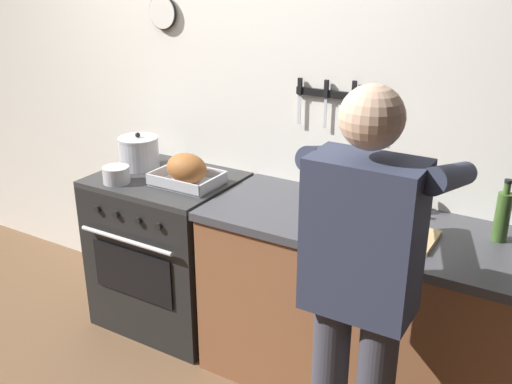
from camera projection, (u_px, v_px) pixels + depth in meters
name	position (u px, v px, depth m)	size (l,w,h in m)	color
wall_back	(233.00, 97.00, 3.23)	(6.00, 0.13, 2.60)	white
counter_block	(411.00, 323.00, 2.69)	(2.03, 0.65, 0.90)	brown
stove	(169.00, 250.00, 3.37)	(0.76, 0.67, 0.90)	black
person_cook	(361.00, 283.00, 2.05)	(0.51, 0.63, 1.66)	#383842
roasting_pan	(187.00, 171.00, 3.07)	(0.35, 0.26, 0.17)	#B7B7BC
stock_pot	(139.00, 152.00, 3.32)	(0.23, 0.23, 0.21)	#B7B7BC
saucepan	(116.00, 175.00, 3.11)	(0.14, 0.14, 0.09)	#B7B7BC
cutting_board	(393.00, 234.00, 2.51)	(0.36, 0.24, 0.02)	tan
bottle_olive_oil	(503.00, 215.00, 2.44)	(0.06, 0.06, 0.28)	#385623
bottle_soy_sauce	(381.00, 203.00, 2.65)	(0.05, 0.05, 0.20)	black
bottle_wine_red	(372.00, 188.00, 2.70)	(0.07, 0.07, 0.30)	#47141E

